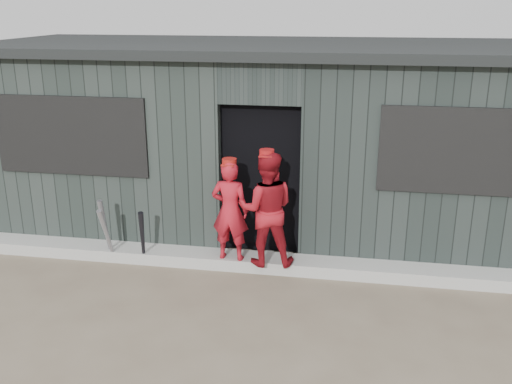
% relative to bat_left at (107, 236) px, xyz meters
% --- Properties ---
extents(ground, '(80.00, 80.00, 0.00)m').
position_rel_bat_left_xyz_m(ground, '(1.84, -1.59, -0.39)').
color(ground, brown).
rests_on(ground, ground).
extents(curb, '(8.00, 0.36, 0.15)m').
position_rel_bat_left_xyz_m(curb, '(1.84, 0.23, -0.31)').
color(curb, '#999A95').
rests_on(curb, ground).
extents(bat_left, '(0.12, 0.32, 0.78)m').
position_rel_bat_left_xyz_m(bat_left, '(0.00, 0.00, 0.00)').
color(bat_left, gray).
rests_on(bat_left, ground).
extents(bat_mid, '(0.11, 0.22, 0.85)m').
position_rel_bat_left_xyz_m(bat_mid, '(-0.06, 0.10, 0.04)').
color(bat_mid, gray).
rests_on(bat_mid, ground).
extents(bat_right, '(0.13, 0.22, 0.74)m').
position_rel_bat_left_xyz_m(bat_right, '(0.44, 0.05, -0.02)').
color(bat_right, black).
rests_on(bat_right, ground).
extents(player_red_left, '(0.47, 0.32, 1.24)m').
position_rel_bat_left_xyz_m(player_red_left, '(1.53, 0.14, 0.38)').
color(player_red_left, '#AA1422').
rests_on(player_red_left, curb).
extents(player_red_right, '(0.73, 0.61, 1.38)m').
position_rel_bat_left_xyz_m(player_red_right, '(1.98, 0.08, 0.45)').
color(player_red_right, maroon).
rests_on(player_red_right, curb).
extents(player_grey_back, '(0.66, 0.45, 1.33)m').
position_rel_bat_left_xyz_m(player_grey_back, '(2.05, 0.83, 0.27)').
color(player_grey_back, '#B5B5B5').
rests_on(player_grey_back, ground).
extents(dugout, '(8.30, 3.30, 2.62)m').
position_rel_bat_left_xyz_m(dugout, '(1.83, 1.92, 0.90)').
color(dugout, black).
rests_on(dugout, ground).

